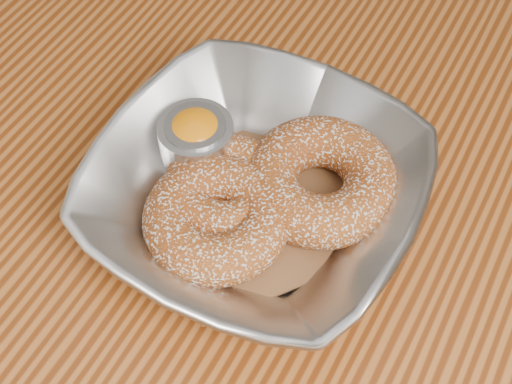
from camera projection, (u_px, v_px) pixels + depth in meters
The scene contains 7 objects.
table at pixel (361, 245), 0.64m from camera, with size 1.20×0.80×0.75m.
serving_bowl at pixel (256, 193), 0.52m from camera, with size 0.24×0.24×0.06m, color #B0B3B7.
parchment at pixel (256, 208), 0.53m from camera, with size 0.14×0.14×0.00m, color brown.
donut_back at pixel (320, 180), 0.52m from camera, with size 0.11×0.11×0.04m, color #914418.
donut_front at pixel (217, 218), 0.51m from camera, with size 0.11×0.11×0.04m, color #914418.
donut_extra at pixel (227, 189), 0.52m from camera, with size 0.10×0.10×0.03m, color #914418.
ramekin at pixel (197, 142), 0.54m from camera, with size 0.06×0.06×0.05m.
Camera 1 is at (0.08, -0.33, 1.20)m, focal length 50.00 mm.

